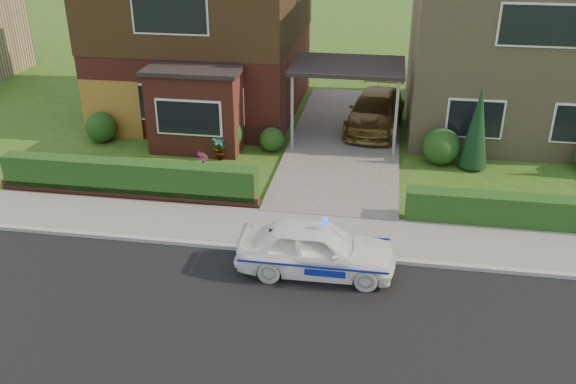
# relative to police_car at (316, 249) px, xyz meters

# --- Properties ---
(ground) EXTENTS (120.00, 120.00, 0.00)m
(ground) POSITION_rel_police_car_xyz_m (0.01, -2.40, -0.62)
(ground) COLOR #2B5316
(ground) RESTS_ON ground
(road) EXTENTS (60.00, 6.00, 0.02)m
(road) POSITION_rel_police_car_xyz_m (0.01, -2.40, -0.62)
(road) COLOR black
(road) RESTS_ON ground
(kerb) EXTENTS (60.00, 0.16, 0.12)m
(kerb) POSITION_rel_police_car_xyz_m (0.01, 0.65, -0.56)
(kerb) COLOR #9E9993
(kerb) RESTS_ON ground
(sidewalk) EXTENTS (60.00, 2.00, 0.10)m
(sidewalk) POSITION_rel_police_car_xyz_m (0.01, 1.70, -0.57)
(sidewalk) COLOR slate
(sidewalk) RESTS_ON ground
(driveway) EXTENTS (3.80, 12.00, 0.12)m
(driveway) POSITION_rel_police_car_xyz_m (0.01, 8.60, -0.56)
(driveway) COLOR #666059
(driveway) RESTS_ON ground
(house_left) EXTENTS (7.50, 9.53, 7.25)m
(house_left) POSITION_rel_police_car_xyz_m (-5.77, 11.50, 3.19)
(house_left) COLOR maroon
(house_left) RESTS_ON ground
(house_right) EXTENTS (7.50, 8.06, 7.25)m
(house_right) POSITION_rel_police_car_xyz_m (5.81, 11.59, 3.04)
(house_right) COLOR #8F7E58
(house_right) RESTS_ON ground
(carport_link) EXTENTS (3.80, 3.00, 2.77)m
(carport_link) POSITION_rel_police_car_xyz_m (0.01, 8.55, 2.04)
(carport_link) COLOR black
(carport_link) RESTS_ON ground
(garage_door) EXTENTS (2.20, 0.10, 2.10)m
(garage_door) POSITION_rel_police_car_xyz_m (-8.23, 7.56, 0.43)
(garage_door) COLOR #90571F
(garage_door) RESTS_ON ground
(dwarf_wall) EXTENTS (7.70, 0.25, 0.36)m
(dwarf_wall) POSITION_rel_police_car_xyz_m (-5.79, 2.90, -0.44)
(dwarf_wall) COLOR maroon
(dwarf_wall) RESTS_ON ground
(hedge_left) EXTENTS (7.50, 0.55, 0.90)m
(hedge_left) POSITION_rel_police_car_xyz_m (-5.79, 3.05, -0.62)
(hedge_left) COLOR #123A14
(hedge_left) RESTS_ON ground
(hedge_right) EXTENTS (7.50, 0.55, 0.80)m
(hedge_right) POSITION_rel_police_car_xyz_m (5.81, 2.95, -0.62)
(hedge_right) COLOR #123A14
(hedge_right) RESTS_ON ground
(shrub_left_far) EXTENTS (1.08, 1.08, 1.08)m
(shrub_left_far) POSITION_rel_police_car_xyz_m (-8.49, 7.10, -0.08)
(shrub_left_far) COLOR #123A14
(shrub_left_far) RESTS_ON ground
(shrub_left_mid) EXTENTS (1.32, 1.32, 1.32)m
(shrub_left_mid) POSITION_rel_police_car_xyz_m (-3.99, 6.90, 0.04)
(shrub_left_mid) COLOR #123A14
(shrub_left_mid) RESTS_ON ground
(shrub_left_near) EXTENTS (0.84, 0.84, 0.84)m
(shrub_left_near) POSITION_rel_police_car_xyz_m (-2.39, 7.20, -0.20)
(shrub_left_near) COLOR #123A14
(shrub_left_near) RESTS_ON ground
(shrub_right_near) EXTENTS (1.20, 1.20, 1.20)m
(shrub_right_near) POSITION_rel_police_car_xyz_m (3.21, 7.00, -0.02)
(shrub_right_near) COLOR #123A14
(shrub_right_near) RESTS_ON ground
(conifer_a) EXTENTS (0.90, 0.90, 2.60)m
(conifer_a) POSITION_rel_police_car_xyz_m (4.21, 6.80, 0.68)
(conifer_a) COLOR black
(conifer_a) RESTS_ON ground
(police_car) EXTENTS (3.33, 3.64, 1.40)m
(police_car) POSITION_rel_police_car_xyz_m (0.00, 0.00, 0.00)
(police_car) COLOR white
(police_car) RESTS_ON ground
(driveway_car) EXTENTS (2.30, 4.64, 1.30)m
(driveway_car) POSITION_rel_police_car_xyz_m (1.01, 9.81, 0.15)
(driveway_car) COLOR brown
(driveway_car) RESTS_ON driveway
(potted_plant_a) EXTENTS (0.53, 0.45, 0.84)m
(potted_plant_a) POSITION_rel_police_car_xyz_m (-3.94, 6.13, -0.20)
(potted_plant_a) COLOR gray
(potted_plant_a) RESTS_ON ground
(potted_plant_b) EXTENTS (0.54, 0.51, 0.77)m
(potted_plant_b) POSITION_rel_police_car_xyz_m (-7.22, 3.63, -0.23)
(potted_plant_b) COLOR gray
(potted_plant_b) RESTS_ON ground
(potted_plant_c) EXTENTS (0.48, 0.48, 0.84)m
(potted_plant_c) POSITION_rel_police_car_xyz_m (-4.03, 4.62, -0.20)
(potted_plant_c) COLOR gray
(potted_plant_c) RESTS_ON ground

